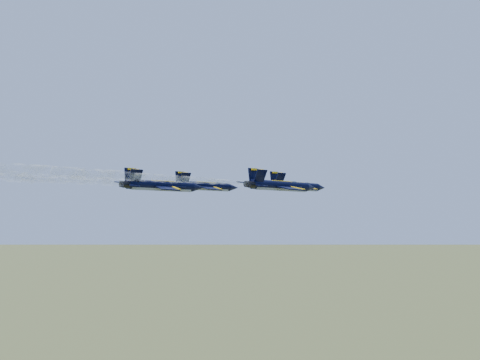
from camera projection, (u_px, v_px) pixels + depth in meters
The scene contains 7 objects.
jet_lead at pixel (297, 186), 97.67m from camera, with size 10.73×14.65×3.20m.
jet_left at pixel (206, 186), 96.71m from camera, with size 10.73×14.65×3.20m.
jet_right at pixel (281, 186), 81.58m from camera, with size 10.73×14.65×3.20m.
jet_slot at pixel (163, 186), 80.54m from camera, with size 10.73×14.65×3.20m.
smoke_trail_lead at pixel (151, 186), 78.60m from camera, with size 14.03×36.98×1.56m.
smoke_trail_left at pixel (35, 185), 77.63m from camera, with size 14.03×36.98×1.56m.
smoke_trail_right at pixel (93, 185), 62.51m from camera, with size 14.03×36.98×1.56m.
Camera 1 is at (48.96, -71.85, 105.68)m, focal length 40.00 mm.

